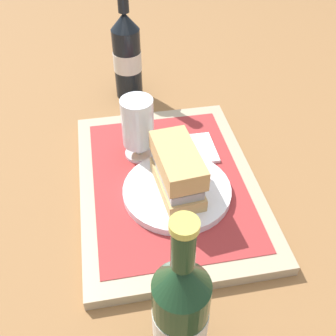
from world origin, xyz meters
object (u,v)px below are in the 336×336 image
at_px(sandwich, 177,169).
at_px(beer_glass, 138,126).
at_px(beer_bottle, 127,55).
at_px(second_bottle, 180,314).
at_px(plate, 177,191).

relative_size(sandwich, beer_glass, 1.09).
relative_size(beer_glass, beer_bottle, 0.47).
bearing_deg(beer_glass, second_bottle, -179.84).
distance_m(plate, sandwich, 0.05).
xyz_separation_m(plate, beer_bottle, (0.37, 0.04, 0.08)).
relative_size(beer_glass, second_bottle, 0.47).
height_order(plate, beer_bottle, beer_bottle).
distance_m(sandwich, second_bottle, 0.27).
bearing_deg(beer_glass, sandwich, -156.14).
xyz_separation_m(sandwich, beer_glass, (0.11, 0.05, 0.01)).
bearing_deg(beer_glass, beer_bottle, -1.79).
distance_m(plate, beer_glass, 0.14).
bearing_deg(sandwich, beer_bottle, 0.98).
height_order(plate, sandwich, sandwich).
bearing_deg(beer_glass, plate, -156.61).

